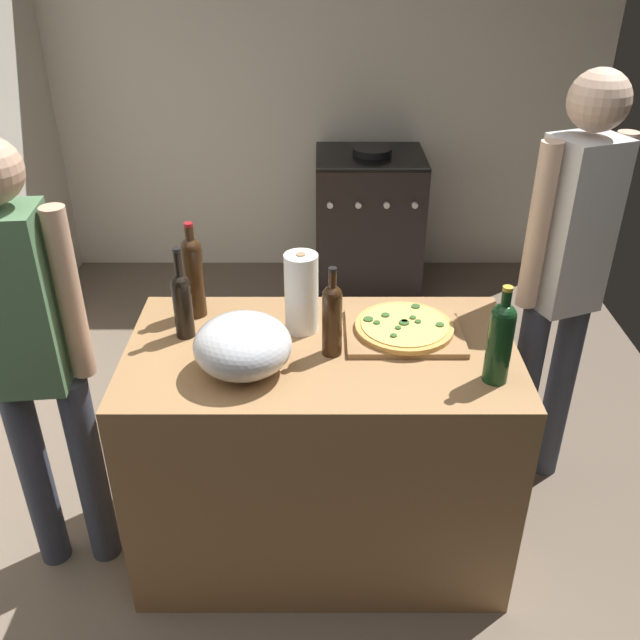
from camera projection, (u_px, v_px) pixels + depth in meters
ground_plane at (301, 396)px, 3.60m from camera, size 3.82×3.78×0.02m
kitchen_wall_rear at (304, 72)px, 4.36m from camera, size 3.82×0.10×2.60m
counter at (320, 449)px, 2.56m from camera, size 1.32×0.72×0.89m
cutting_board at (403, 332)px, 2.41m from camera, size 0.40×0.32×0.02m
pizza at (403, 326)px, 2.40m from camera, size 0.34×0.34×0.03m
mixing_bowl at (241, 346)px, 2.17m from camera, size 0.31×0.31×0.19m
paper_towel_roll at (300, 293)px, 2.37m from camera, size 0.12×0.12×0.29m
wine_bottle_clear at (499, 339)px, 2.10m from camera, size 0.08×0.08×0.33m
wine_bottle_amber at (192, 274)px, 2.45m from camera, size 0.07×0.07×0.36m
wine_bottle_dark at (331, 317)px, 2.24m from camera, size 0.07×0.07×0.31m
wine_bottle_green at (181, 301)px, 2.34m from camera, size 0.07×0.07×0.33m
stove at (367, 223)px, 4.44m from camera, size 0.66×0.59×0.93m
person_in_stripes at (31, 351)px, 2.23m from camera, size 0.37×0.22×1.63m
person_in_red at (564, 269)px, 2.59m from camera, size 0.37×0.27×1.73m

